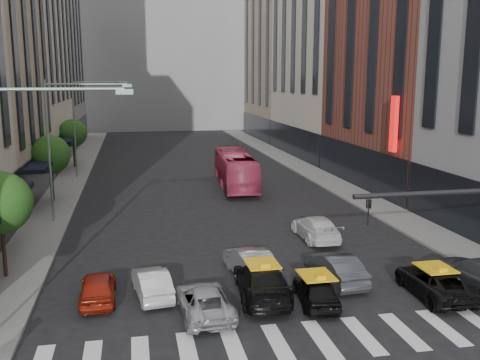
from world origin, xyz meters
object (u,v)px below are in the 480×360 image
taxi_left (262,281)px  taxi_center (316,290)px  car_red (98,287)px  bus (235,169)px  streetlamp_far (84,115)px  streetlamp_near (8,176)px  car_white_front (152,283)px  streetlamp_mid (64,131)px

taxi_left → taxi_center: 2.31m
car_red → taxi_left: 6.91m
car_red → bus: bearing=-115.6°
taxi_center → taxi_left: bearing=-23.2°
streetlamp_far → taxi_left: 32.24m
streetlamp_near → car_white_front: (4.84, 2.64, -5.29)m
streetlamp_far → taxi_center: size_ratio=2.49×
streetlamp_far → taxi_center: bearing=-70.0°
streetlamp_near → car_red: size_ratio=2.49×
streetlamp_far → car_red: 30.00m
streetlamp_mid → car_white_front: streetlamp_mid is taller
streetlamp_far → bus: size_ratio=0.81×
car_red → car_white_front: 2.24m
taxi_left → bus: bus is taller
streetlamp_near → taxi_left: bearing=9.7°
streetlamp_mid → bus: size_ratio=0.81×
streetlamp_near → streetlamp_mid: (0.00, 16.00, 0.00)m
streetlamp_near → streetlamp_far: 32.00m
streetlamp_near → streetlamp_far: (0.00, 32.00, 0.00)m
car_white_front → taxi_left: size_ratio=0.72×
taxi_left → bus: 23.57m
streetlamp_far → bus: (12.80, -7.08, -4.35)m
streetlamp_mid → taxi_left: (9.44, -14.39, -5.16)m
streetlamp_near → car_white_front: size_ratio=2.43×
car_white_front → streetlamp_near: bearing=21.0°
car_white_front → bus: bus is taller
taxi_left → car_red: bearing=-2.7°
car_red → bus: (10.19, 22.34, 0.93)m
streetlamp_mid → bus: streetlamp_mid is taller
streetlamp_mid → car_red: bearing=-79.0°
bus → car_red: bearing=69.3°
car_red → taxi_left: (6.84, -0.98, 0.13)m
streetlamp_near → car_white_front: 7.64m
car_red → bus: bus is taller
streetlamp_far → bus: streetlamp_far is taller
streetlamp_far → car_white_front: size_ratio=2.43×
streetlamp_near → streetlamp_mid: same height
streetlamp_near → car_red: (2.60, 2.58, -5.29)m
car_red → bus: size_ratio=0.33×
bus → taxi_left: bearing=85.7°
streetlamp_far → taxi_left: streetlamp_far is taller
taxi_center → car_red: bearing=-7.4°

